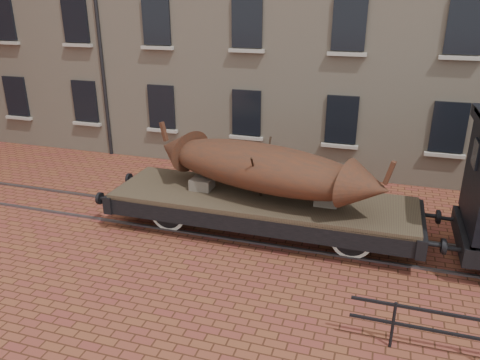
% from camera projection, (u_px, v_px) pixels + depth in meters
% --- Properties ---
extents(ground, '(90.00, 90.00, 0.00)m').
position_uv_depth(ground, '(281.00, 234.00, 13.13)').
color(ground, brown).
extents(rail_track, '(30.00, 1.52, 0.06)m').
position_uv_depth(rail_track, '(281.00, 234.00, 13.12)').
color(rail_track, '#59595E').
rests_on(rail_track, ground).
extents(flatcar_wagon, '(9.37, 2.54, 1.41)m').
position_uv_depth(flatcar_wagon, '(262.00, 203.00, 12.97)').
color(flatcar_wagon, '#433927').
rests_on(flatcar_wagon, ground).
extents(iron_boat, '(6.93, 3.35, 1.65)m').
position_uv_depth(iron_boat, '(261.00, 167.00, 12.58)').
color(iron_boat, '#4E2514').
rests_on(iron_boat, flatcar_wagon).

